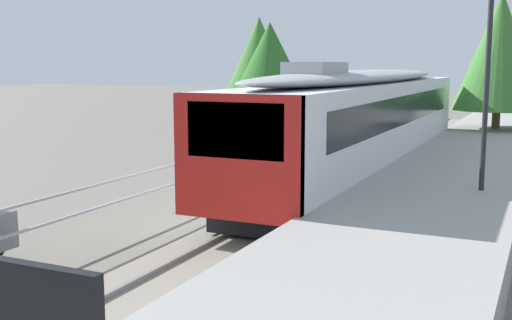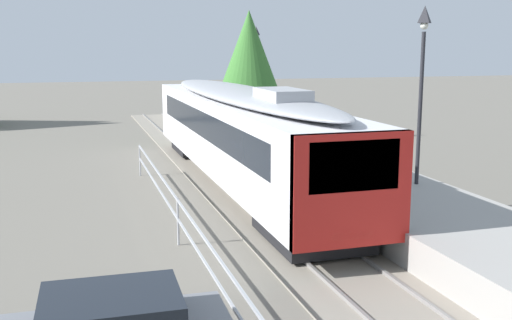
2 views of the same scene
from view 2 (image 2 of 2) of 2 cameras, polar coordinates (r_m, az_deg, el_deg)
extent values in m
plane|color=#6B665B|center=(16.78, -6.95, -6.89)|extent=(160.00, 160.00, 0.00)
cube|color=gray|center=(17.51, 2.81, -5.97)|extent=(3.20, 60.00, 0.06)
cube|color=slate|center=(17.27, 0.55, -5.96)|extent=(0.08, 60.00, 0.08)
cube|color=slate|center=(17.74, 5.02, -5.55)|extent=(0.08, 60.00, 0.08)
cube|color=silver|center=(21.86, -1.66, 2.56)|extent=(2.80, 18.90, 2.55)
cube|color=red|center=(13.23, 9.12, -2.88)|extent=(2.80, 0.24, 2.55)
cube|color=black|center=(13.04, 9.35, -0.56)|extent=(2.13, 0.08, 1.12)
cube|color=black|center=(21.81, -1.67, 3.62)|extent=(2.82, 15.87, 0.92)
ellipsoid|color=#9EA0A5|center=(21.71, -1.68, 6.36)|extent=(2.69, 18.14, 0.44)
cube|color=#9EA0A5|center=(17.19, 2.50, 6.18)|extent=(1.10, 2.20, 0.36)
cube|color=#EAE5C6|center=(13.43, 9.13, -7.08)|extent=(1.00, 0.10, 0.20)
cube|color=black|center=(15.66, 5.25, -6.55)|extent=(2.24, 3.20, 0.55)
cube|color=black|center=(28.88, -5.35, 1.36)|extent=(2.24, 3.20, 0.55)
cube|color=#999691|center=(18.71, 12.25, -3.78)|extent=(3.90, 60.00, 0.90)
cylinder|color=#232328|center=(18.76, 15.35, 4.65)|extent=(0.12, 0.12, 4.60)
pyramid|color=#232328|center=(18.70, 15.78, 13.21)|extent=(0.34, 0.34, 0.50)
sphere|color=silver|center=(18.68, 15.73, 12.24)|extent=(0.24, 0.24, 0.24)
cylinder|color=#232328|center=(34.28, 0.00, 7.54)|extent=(0.12, 0.12, 4.60)
pyramid|color=#232328|center=(34.25, 0.00, 12.22)|extent=(0.34, 0.34, 0.50)
sphere|color=silver|center=(34.24, 0.00, 11.69)|extent=(0.24, 0.24, 0.24)
cylinder|color=#9EA0A5|center=(15.61, -7.44, -5.84)|extent=(0.06, 0.06, 1.25)
cylinder|color=#9EA0A5|center=(24.30, -11.00, -0.02)|extent=(0.06, 0.06, 1.25)
cube|color=black|center=(9.16, -13.62, -13.78)|extent=(2.04, 1.60, 0.50)
cylinder|color=brown|center=(32.66, -0.65, 3.30)|extent=(0.36, 0.36, 1.76)
cone|color=#38702D|center=(32.41, -0.66, 9.47)|extent=(4.00, 4.00, 5.26)
camera|label=1|loc=(11.43, 71.12, -2.57)|focal=44.77mm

